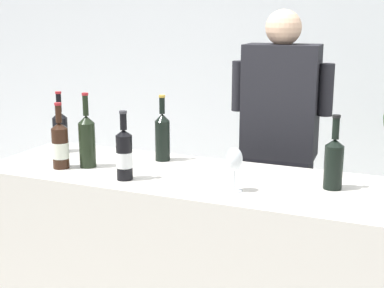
{
  "coord_description": "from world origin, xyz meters",
  "views": [
    {
      "loc": [
        0.88,
        -2.26,
        1.71
      ],
      "look_at": [
        -0.08,
        0.0,
        1.13
      ],
      "focal_mm": 51.01,
      "sensor_mm": 36.0,
      "label": 1
    }
  ],
  "objects_px": {
    "wine_bottle_2": "(87,140)",
    "person_server": "(278,167)",
    "wine_bottle_4": "(60,145)",
    "wine_glass": "(235,161)",
    "wine_bottle_1": "(124,154)",
    "wine_bottle_3": "(334,162)",
    "wine_bottle_5": "(60,131)",
    "wine_bottle_0": "(162,135)"
  },
  "relations": [
    {
      "from": "wine_bottle_3",
      "to": "person_server",
      "type": "relative_size",
      "value": 0.19
    },
    {
      "from": "wine_glass",
      "to": "wine_bottle_4",
      "type": "bearing_deg",
      "value": 179.25
    },
    {
      "from": "wine_bottle_1",
      "to": "wine_bottle_4",
      "type": "height_order",
      "value": "wine_bottle_4"
    },
    {
      "from": "wine_bottle_0",
      "to": "wine_bottle_3",
      "type": "distance_m",
      "value": 0.89
    },
    {
      "from": "wine_bottle_1",
      "to": "wine_glass",
      "type": "relative_size",
      "value": 1.66
    },
    {
      "from": "wine_bottle_2",
      "to": "person_server",
      "type": "height_order",
      "value": "person_server"
    },
    {
      "from": "wine_bottle_0",
      "to": "person_server",
      "type": "relative_size",
      "value": 0.19
    },
    {
      "from": "wine_bottle_2",
      "to": "wine_glass",
      "type": "xyz_separation_m",
      "value": [
        0.79,
        -0.08,
        -0.01
      ]
    },
    {
      "from": "wine_bottle_2",
      "to": "wine_glass",
      "type": "distance_m",
      "value": 0.79
    },
    {
      "from": "wine_bottle_4",
      "to": "person_server",
      "type": "bearing_deg",
      "value": 44.71
    },
    {
      "from": "wine_bottle_1",
      "to": "person_server",
      "type": "height_order",
      "value": "person_server"
    },
    {
      "from": "wine_bottle_0",
      "to": "wine_bottle_1",
      "type": "bearing_deg",
      "value": -91.73
    },
    {
      "from": "wine_bottle_0",
      "to": "wine_glass",
      "type": "height_order",
      "value": "wine_bottle_0"
    },
    {
      "from": "wine_bottle_5",
      "to": "wine_bottle_0",
      "type": "bearing_deg",
      "value": 4.92
    },
    {
      "from": "wine_bottle_4",
      "to": "wine_glass",
      "type": "distance_m",
      "value": 0.9
    },
    {
      "from": "wine_bottle_1",
      "to": "person_server",
      "type": "relative_size",
      "value": 0.18
    },
    {
      "from": "wine_bottle_0",
      "to": "person_server",
      "type": "distance_m",
      "value": 0.77
    },
    {
      "from": "wine_bottle_1",
      "to": "wine_glass",
      "type": "xyz_separation_m",
      "value": [
        0.51,
        0.03,
        0.01
      ]
    },
    {
      "from": "wine_bottle_0",
      "to": "person_server",
      "type": "xyz_separation_m",
      "value": [
        0.48,
        0.54,
        -0.26
      ]
    },
    {
      "from": "wine_bottle_0",
      "to": "wine_bottle_5",
      "type": "relative_size",
      "value": 1.02
    },
    {
      "from": "wine_bottle_0",
      "to": "wine_bottle_3",
      "type": "relative_size",
      "value": 1.05
    },
    {
      "from": "wine_bottle_1",
      "to": "wine_glass",
      "type": "distance_m",
      "value": 0.52
    },
    {
      "from": "wine_bottle_0",
      "to": "wine_bottle_4",
      "type": "xyz_separation_m",
      "value": [
        -0.39,
        -0.33,
        -0.02
      ]
    },
    {
      "from": "wine_bottle_4",
      "to": "wine_glass",
      "type": "relative_size",
      "value": 1.69
    },
    {
      "from": "wine_bottle_4",
      "to": "person_server",
      "type": "distance_m",
      "value": 1.25
    },
    {
      "from": "wine_bottle_5",
      "to": "person_server",
      "type": "bearing_deg",
      "value": 28.8
    },
    {
      "from": "wine_bottle_3",
      "to": "wine_glass",
      "type": "height_order",
      "value": "wine_bottle_3"
    },
    {
      "from": "wine_bottle_1",
      "to": "wine_bottle_4",
      "type": "relative_size",
      "value": 0.98
    },
    {
      "from": "wine_bottle_1",
      "to": "wine_bottle_3",
      "type": "xyz_separation_m",
      "value": [
        0.89,
        0.23,
        0.0
      ]
    },
    {
      "from": "person_server",
      "to": "wine_bottle_0",
      "type": "bearing_deg",
      "value": -131.6
    },
    {
      "from": "wine_bottle_1",
      "to": "person_server",
      "type": "bearing_deg",
      "value": 61.71
    },
    {
      "from": "wine_bottle_0",
      "to": "wine_bottle_5",
      "type": "height_order",
      "value": "wine_bottle_0"
    },
    {
      "from": "wine_bottle_0",
      "to": "wine_bottle_2",
      "type": "relative_size",
      "value": 0.92
    },
    {
      "from": "wine_bottle_2",
      "to": "person_server",
      "type": "distance_m",
      "value": 1.13
    },
    {
      "from": "wine_bottle_3",
      "to": "wine_bottle_5",
      "type": "height_order",
      "value": "wine_bottle_5"
    },
    {
      "from": "wine_glass",
      "to": "wine_bottle_2",
      "type": "bearing_deg",
      "value": 174.18
    },
    {
      "from": "wine_bottle_3",
      "to": "person_server",
      "type": "xyz_separation_m",
      "value": [
        -0.4,
        0.68,
        -0.25
      ]
    },
    {
      "from": "wine_bottle_3",
      "to": "wine_glass",
      "type": "distance_m",
      "value": 0.43
    },
    {
      "from": "wine_bottle_0",
      "to": "wine_bottle_4",
      "type": "height_order",
      "value": "wine_bottle_0"
    },
    {
      "from": "wine_bottle_5",
      "to": "wine_glass",
      "type": "bearing_deg",
      "value": -14.6
    },
    {
      "from": "wine_bottle_1",
      "to": "wine_glass",
      "type": "bearing_deg",
      "value": 3.75
    },
    {
      "from": "wine_glass",
      "to": "person_server",
      "type": "relative_size",
      "value": 0.11
    }
  ]
}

